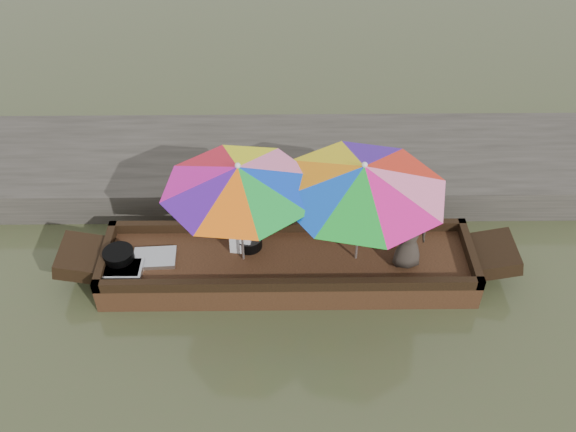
{
  "coord_description": "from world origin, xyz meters",
  "views": [
    {
      "loc": [
        -0.07,
        -6.01,
        6.31
      ],
      "look_at": [
        0.0,
        0.1,
        1.0
      ],
      "focal_mm": 40.0,
      "sensor_mm": 36.0,
      "label": 1
    }
  ],
  "objects_px": {
    "boat_hull": "(288,267)",
    "tray_scallop": "(155,258)",
    "vendor": "(409,236)",
    "charcoal_grill": "(249,241)",
    "umbrella_stern": "(360,213)",
    "cooking_pot": "(119,257)",
    "tray_crayfish": "(121,270)",
    "supply_bag": "(242,241)",
    "umbrella_bow": "(241,214)"
  },
  "relations": [
    {
      "from": "umbrella_bow",
      "to": "umbrella_stern",
      "type": "xyz_separation_m",
      "value": [
        1.48,
        0.0,
        0.0
      ]
    },
    {
      "from": "tray_crayfish",
      "to": "supply_bag",
      "type": "xyz_separation_m",
      "value": [
        1.53,
        0.43,
        0.09
      ]
    },
    {
      "from": "umbrella_bow",
      "to": "tray_crayfish",
      "type": "bearing_deg",
      "value": -171.53
    },
    {
      "from": "cooking_pot",
      "to": "umbrella_stern",
      "type": "bearing_deg",
      "value": 1.22
    },
    {
      "from": "umbrella_stern",
      "to": "boat_hull",
      "type": "bearing_deg",
      "value": 180.0
    },
    {
      "from": "charcoal_grill",
      "to": "umbrella_stern",
      "type": "bearing_deg",
      "value": -9.5
    },
    {
      "from": "boat_hull",
      "to": "tray_crayfish",
      "type": "distance_m",
      "value": 2.17
    },
    {
      "from": "tray_scallop",
      "to": "vendor",
      "type": "bearing_deg",
      "value": -1.77
    },
    {
      "from": "boat_hull",
      "to": "vendor",
      "type": "height_order",
      "value": "vendor"
    },
    {
      "from": "tray_scallop",
      "to": "boat_hull",
      "type": "bearing_deg",
      "value": 0.29
    },
    {
      "from": "tray_scallop",
      "to": "cooking_pot",
      "type": "bearing_deg",
      "value": -172.71
    },
    {
      "from": "tray_crayfish",
      "to": "umbrella_stern",
      "type": "height_order",
      "value": "umbrella_stern"
    },
    {
      "from": "vendor",
      "to": "umbrella_bow",
      "type": "height_order",
      "value": "umbrella_bow"
    },
    {
      "from": "umbrella_stern",
      "to": "vendor",
      "type": "bearing_deg",
      "value": -9.86
    },
    {
      "from": "cooking_pot",
      "to": "vendor",
      "type": "bearing_deg",
      "value": -0.68
    },
    {
      "from": "supply_bag",
      "to": "vendor",
      "type": "bearing_deg",
      "value": -8.14
    },
    {
      "from": "vendor",
      "to": "umbrella_stern",
      "type": "bearing_deg",
      "value": -15.65
    },
    {
      "from": "supply_bag",
      "to": "boat_hull",
      "type": "bearing_deg",
      "value": -17.69
    },
    {
      "from": "tray_crayfish",
      "to": "tray_scallop",
      "type": "distance_m",
      "value": 0.45
    },
    {
      "from": "tray_scallop",
      "to": "umbrella_stern",
      "type": "relative_size",
      "value": 0.26
    },
    {
      "from": "cooking_pot",
      "to": "tray_crayfish",
      "type": "bearing_deg",
      "value": -73.28
    },
    {
      "from": "supply_bag",
      "to": "vendor",
      "type": "xyz_separation_m",
      "value": [
        2.14,
        -0.31,
        0.36
      ]
    },
    {
      "from": "tray_crayfish",
      "to": "supply_bag",
      "type": "bearing_deg",
      "value": 15.62
    },
    {
      "from": "charcoal_grill",
      "to": "supply_bag",
      "type": "height_order",
      "value": "supply_bag"
    },
    {
      "from": "tray_crayfish",
      "to": "supply_bag",
      "type": "distance_m",
      "value": 1.59
    },
    {
      "from": "tray_crayfish",
      "to": "umbrella_stern",
      "type": "xyz_separation_m",
      "value": [
        3.04,
        0.23,
        0.73
      ]
    },
    {
      "from": "tray_crayfish",
      "to": "boat_hull",
      "type": "bearing_deg",
      "value": 6.17
    },
    {
      "from": "umbrella_bow",
      "to": "charcoal_grill",
      "type": "bearing_deg",
      "value": 75.01
    },
    {
      "from": "tray_crayfish",
      "to": "umbrella_bow",
      "type": "height_order",
      "value": "umbrella_bow"
    },
    {
      "from": "tray_scallop",
      "to": "supply_bag",
      "type": "relative_size",
      "value": 1.97
    },
    {
      "from": "charcoal_grill",
      "to": "umbrella_stern",
      "type": "height_order",
      "value": "umbrella_stern"
    },
    {
      "from": "boat_hull",
      "to": "cooking_pot",
      "type": "height_order",
      "value": "cooking_pot"
    },
    {
      "from": "vendor",
      "to": "tray_scallop",
      "type": "bearing_deg",
      "value": -7.56
    },
    {
      "from": "cooking_pot",
      "to": "vendor",
      "type": "distance_m",
      "value": 3.74
    },
    {
      "from": "boat_hull",
      "to": "charcoal_grill",
      "type": "height_order",
      "value": "charcoal_grill"
    },
    {
      "from": "tray_scallop",
      "to": "charcoal_grill",
      "type": "bearing_deg",
      "value": 11.32
    },
    {
      "from": "supply_bag",
      "to": "umbrella_stern",
      "type": "relative_size",
      "value": 0.13
    },
    {
      "from": "supply_bag",
      "to": "vendor",
      "type": "height_order",
      "value": "vendor"
    },
    {
      "from": "charcoal_grill",
      "to": "umbrella_bow",
      "type": "bearing_deg",
      "value": -104.99
    },
    {
      "from": "boat_hull",
      "to": "tray_scallop",
      "type": "xyz_separation_m",
      "value": [
        -1.75,
        -0.01,
        0.21
      ]
    },
    {
      "from": "cooking_pot",
      "to": "umbrella_stern",
      "type": "height_order",
      "value": "umbrella_stern"
    },
    {
      "from": "cooking_pot",
      "to": "tray_crayfish",
      "type": "distance_m",
      "value": 0.18
    },
    {
      "from": "supply_bag",
      "to": "umbrella_stern",
      "type": "distance_m",
      "value": 1.65
    },
    {
      "from": "vendor",
      "to": "umbrella_stern",
      "type": "relative_size",
      "value": 0.47
    },
    {
      "from": "charcoal_grill",
      "to": "vendor",
      "type": "height_order",
      "value": "vendor"
    },
    {
      "from": "boat_hull",
      "to": "tray_scallop",
      "type": "relative_size",
      "value": 8.87
    },
    {
      "from": "tray_crayfish",
      "to": "tray_scallop",
      "type": "xyz_separation_m",
      "value": [
        0.39,
        0.22,
        -0.01
      ]
    },
    {
      "from": "vendor",
      "to": "umbrella_bow",
      "type": "xyz_separation_m",
      "value": [
        -2.11,
        0.11,
        0.28
      ]
    },
    {
      "from": "cooking_pot",
      "to": "boat_hull",
      "type": "bearing_deg",
      "value": 1.71
    },
    {
      "from": "charcoal_grill",
      "to": "umbrella_bow",
      "type": "relative_size",
      "value": 0.19
    }
  ]
}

